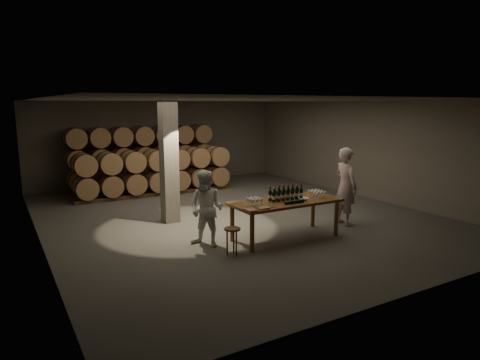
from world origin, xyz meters
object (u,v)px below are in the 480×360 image
tasting_table (286,205)px  person_woman (207,209)px  notebook_near (263,208)px  stool (232,233)px  plate (303,198)px  bottle_cluster (286,195)px  person_man (345,186)px

tasting_table → person_woman: person_woman is taller
notebook_near → person_woman: size_ratio=0.15×
stool → person_woman: size_ratio=0.34×
tasting_table → plate: plate is taller
plate → stool: bearing=-171.1°
tasting_table → bottle_cluster: (0.05, 0.07, 0.23)m
notebook_near → stool: 0.86m
bottle_cluster → person_man: 1.97m
notebook_near → person_man: size_ratio=0.13×
notebook_near → stool: bearing=174.8°
notebook_near → person_man: 2.96m
person_man → tasting_table: bearing=97.9°
notebook_near → person_woman: bearing=137.4°
tasting_table → plate: bearing=-2.7°
stool → person_woman: bearing=105.6°
person_man → person_woman: bearing=89.3°
tasting_table → person_woman: size_ratio=1.54×
plate → person_woman: bearing=169.2°
person_man → person_woman: size_ratio=1.19×
bottle_cluster → notebook_near: 1.05m
tasting_table → person_man: size_ratio=1.29×
tasting_table → notebook_near: 0.97m
plate → bottle_cluster: bearing=167.6°
plate → person_woman: 2.35m
tasting_table → bottle_cluster: 0.24m
plate → notebook_near: bearing=-164.9°
person_woman → plate: bearing=44.1°
bottle_cluster → person_man: size_ratio=0.43×
bottle_cluster → stool: (-1.66, -0.42, -0.56)m
tasting_table → plate: size_ratio=8.81×
tasting_table → stool: bearing=-167.8°
bottle_cluster → stool: bottle_cluster is taller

